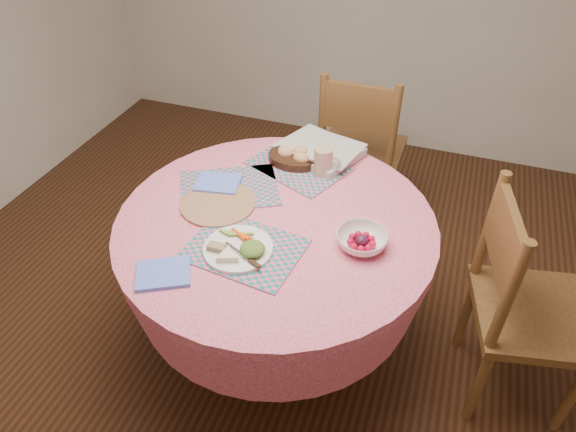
% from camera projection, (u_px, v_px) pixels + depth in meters
% --- Properties ---
extents(ground, '(4.00, 4.00, 0.00)m').
position_uv_depth(ground, '(278.00, 340.00, 2.45)').
color(ground, '#331C0F').
rests_on(ground, ground).
extents(dining_table, '(1.24, 1.24, 0.75)m').
position_uv_depth(dining_table, '(276.00, 256.00, 2.10)').
color(dining_table, pink).
rests_on(dining_table, ground).
extents(chair_right, '(0.51, 0.53, 0.98)m').
position_uv_depth(chair_right, '(521.00, 304.00, 1.96)').
color(chair_right, brown).
rests_on(chair_right, ground).
extents(chair_back, '(0.45, 0.43, 0.97)m').
position_uv_depth(chair_back, '(360.00, 148.00, 2.84)').
color(chair_back, brown).
rests_on(chair_back, ground).
extents(placemat_front, '(0.43, 0.34, 0.01)m').
position_uv_depth(placemat_front, '(244.00, 249.00, 1.84)').
color(placemat_front, '#157A79').
rests_on(placemat_front, dining_table).
extents(placemat_left, '(0.49, 0.46, 0.01)m').
position_uv_depth(placemat_left, '(229.00, 188.00, 2.13)').
color(placemat_left, '#157A79').
rests_on(placemat_left, dining_table).
extents(placemat_back, '(0.49, 0.43, 0.01)m').
position_uv_depth(placemat_back, '(299.00, 166.00, 2.26)').
color(placemat_back, '#157A79').
rests_on(placemat_back, dining_table).
extents(wicker_trivet, '(0.30, 0.30, 0.01)m').
position_uv_depth(wicker_trivet, '(218.00, 203.00, 2.04)').
color(wicker_trivet, brown).
rests_on(wicker_trivet, dining_table).
extents(napkin_near, '(0.22, 0.21, 0.01)m').
position_uv_depth(napkin_near, '(163.00, 274.00, 1.74)').
color(napkin_near, '#5C7BEE').
rests_on(napkin_near, dining_table).
extents(napkin_far, '(0.20, 0.17, 0.01)m').
position_uv_depth(napkin_far, '(218.00, 183.00, 2.14)').
color(napkin_far, '#5C7BEE').
rests_on(napkin_far, placemat_left).
extents(dinner_plate, '(0.25, 0.25, 0.05)m').
position_uv_depth(dinner_plate, '(239.00, 248.00, 1.81)').
color(dinner_plate, white).
rests_on(dinner_plate, placemat_front).
extents(bread_bowl, '(0.23, 0.23, 0.08)m').
position_uv_depth(bread_bowl, '(294.00, 157.00, 2.26)').
color(bread_bowl, black).
rests_on(bread_bowl, placemat_back).
extents(latte_mug, '(0.12, 0.08, 0.12)m').
position_uv_depth(latte_mug, '(324.00, 161.00, 2.17)').
color(latte_mug, tan).
rests_on(latte_mug, placemat_back).
extents(fruit_bowl, '(0.20, 0.20, 0.06)m').
position_uv_depth(fruit_bowl, '(362.00, 241.00, 1.84)').
color(fruit_bowl, white).
rests_on(fruit_bowl, dining_table).
extents(newspaper_stack, '(0.42, 0.38, 0.04)m').
position_uv_depth(newspaper_stack, '(320.00, 150.00, 2.32)').
color(newspaper_stack, silver).
rests_on(newspaper_stack, dining_table).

